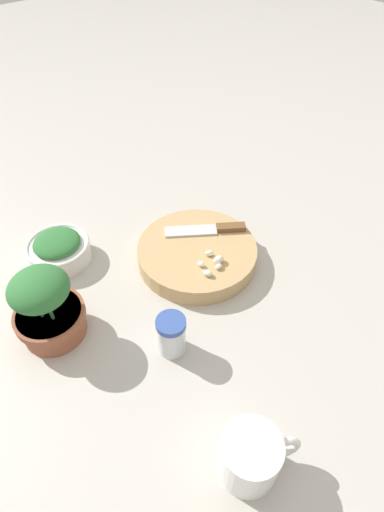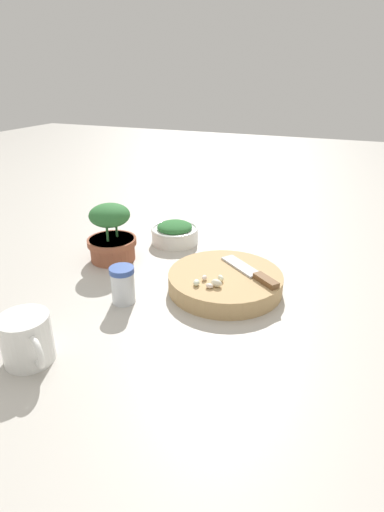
{
  "view_description": "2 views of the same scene",
  "coord_description": "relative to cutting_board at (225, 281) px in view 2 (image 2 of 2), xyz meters",
  "views": [
    {
      "loc": [
        -0.43,
        0.36,
        0.65
      ],
      "look_at": [
        -0.01,
        -0.02,
        0.09
      ],
      "focal_mm": 28.0,
      "sensor_mm": 36.0,
      "label": 1
    },
    {
      "loc": [
        -0.75,
        -0.32,
        0.47
      ],
      "look_at": [
        0.02,
        0.0,
        0.08
      ],
      "focal_mm": 28.0,
      "sensor_mm": 36.0,
      "label": 2
    }
  ],
  "objects": [
    {
      "name": "coffee_mug",
      "position": [
        -0.37,
        0.24,
        0.02
      ],
      "size": [
        0.09,
        0.12,
        0.09
      ],
      "color": "silver",
      "rests_on": "ground_plane"
    },
    {
      "name": "herb_bowl",
      "position": [
        0.21,
        0.23,
        0.01
      ],
      "size": [
        0.14,
        0.14,
        0.06
      ],
      "color": "silver",
      "rests_on": "ground_plane"
    },
    {
      "name": "chef_knife",
      "position": [
        0.02,
        -0.06,
        0.03
      ],
      "size": [
        0.14,
        0.16,
        0.01
      ],
      "rotation": [
        0.0,
        0.0,
        5.63
      ],
      "color": "brown",
      "rests_on": "cutting_board"
    },
    {
      "name": "garlic_cloves",
      "position": [
        -0.06,
        0.01,
        0.03
      ],
      "size": [
        0.06,
        0.07,
        0.02
      ],
      "color": "silver",
      "rests_on": "cutting_board"
    },
    {
      "name": "cutting_board",
      "position": [
        0.0,
        0.0,
        0.0
      ],
      "size": [
        0.27,
        0.27,
        0.04
      ],
      "color": "tan",
      "rests_on": "ground_plane"
    },
    {
      "name": "potted_herb",
      "position": [
        0.04,
        0.33,
        0.05
      ],
      "size": [
        0.13,
        0.13,
        0.16
      ],
      "color": "#935138",
      "rests_on": "ground_plane"
    },
    {
      "name": "ground_plane",
      "position": [
        -0.04,
        0.07,
        -0.02
      ],
      "size": [
        5.0,
        5.0,
        0.0
      ],
      "primitive_type": "plane",
      "color": "#B2ADA3"
    },
    {
      "name": "spice_jar",
      "position": [
        -0.14,
        0.19,
        0.02
      ],
      "size": [
        0.05,
        0.05,
        0.08
      ],
      "color": "silver",
      "rests_on": "ground_plane"
    }
  ]
}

